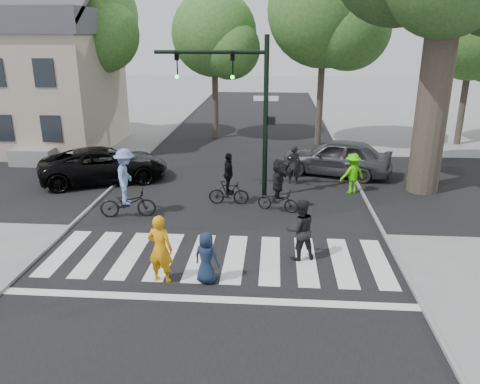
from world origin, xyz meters
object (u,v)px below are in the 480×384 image
at_px(car_grey, 336,157).
at_px(cyclist_mid, 229,184).
at_px(pedestrian_woman, 160,249).
at_px(car_suv, 104,165).
at_px(cyclist_left, 127,188).
at_px(cyclist_right, 278,188).
at_px(pedestrian_adult, 300,230).
at_px(pedestrian_child, 206,258).
at_px(traffic_signal, 243,95).

bearing_deg(car_grey, cyclist_mid, -29.60).
relative_size(pedestrian_woman, car_suv, 0.34).
xyz_separation_m(cyclist_left, cyclist_mid, (3.33, 1.51, -0.24)).
bearing_deg(car_suv, pedestrian_woman, -173.98).
bearing_deg(cyclist_left, pedestrian_woman, -62.99).
bearing_deg(pedestrian_woman, car_grey, -107.45).
height_order(cyclist_right, car_suv, cyclist_right).
bearing_deg(car_grey, pedestrian_adult, 3.67).
bearing_deg(cyclist_left, car_suv, 119.36).
distance_m(cyclist_mid, cyclist_right, 1.90).
relative_size(pedestrian_child, car_grey, 0.28).
bearing_deg(cyclist_left, car_grey, 36.29).
relative_size(car_suv, car_grey, 1.09).
bearing_deg(pedestrian_child, pedestrian_woman, 21.06).
xyz_separation_m(pedestrian_adult, car_grey, (1.99, 8.42, -0.06)).
bearing_deg(pedestrian_woman, pedestrian_child, -166.57).
xyz_separation_m(pedestrian_child, cyclist_left, (-3.34, 4.24, 0.36)).
relative_size(pedestrian_child, cyclist_right, 0.71).
relative_size(cyclist_mid, car_grey, 0.41).
bearing_deg(cyclist_left, traffic_signal, 31.64).
height_order(cyclist_mid, car_suv, cyclist_mid).
bearing_deg(traffic_signal, cyclist_left, -148.36).
distance_m(cyclist_mid, car_grey, 6.06).
relative_size(cyclist_right, car_grey, 0.40).
bearing_deg(car_grey, pedestrian_woman, -12.23).
relative_size(cyclist_left, car_grey, 0.50).
bearing_deg(cyclist_left, cyclist_right, 10.42).
relative_size(cyclist_mid, car_suv, 0.37).
xyz_separation_m(traffic_signal, cyclist_mid, (-0.45, -0.82, -3.10)).
xyz_separation_m(traffic_signal, pedestrian_child, (-0.45, -6.57, -3.22)).
xyz_separation_m(cyclist_mid, car_suv, (-5.55, 2.43, -0.07)).
bearing_deg(pedestrian_adult, pedestrian_woman, 5.36).
bearing_deg(cyclist_mid, car_suv, 156.33).
height_order(pedestrian_adult, car_suv, pedestrian_adult).
bearing_deg(pedestrian_woman, cyclist_right, -107.91).
bearing_deg(cyclist_right, car_suv, 157.85).
bearing_deg(pedestrian_adult, car_grey, -121.11).
distance_m(pedestrian_woman, pedestrian_adult, 3.88).
xyz_separation_m(pedestrian_adult, cyclist_right, (-0.60, 3.69, -0.03)).
bearing_deg(pedestrian_adult, car_suv, -57.85).
bearing_deg(car_suv, car_grey, -102.25).
height_order(traffic_signal, pedestrian_adult, traffic_signal).
relative_size(pedestrian_woman, pedestrian_adult, 1.03).
distance_m(car_suv, car_grey, 10.10).
height_order(pedestrian_adult, cyclist_left, cyclist_left).
height_order(cyclist_left, car_suv, cyclist_left).
bearing_deg(pedestrian_adult, cyclist_right, -98.60).
bearing_deg(traffic_signal, cyclist_mid, -118.76).
bearing_deg(pedestrian_child, cyclist_left, -32.44).
height_order(pedestrian_woman, car_grey, pedestrian_woman).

